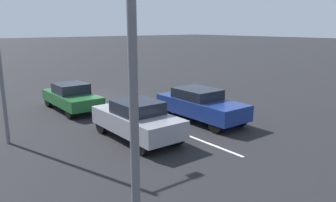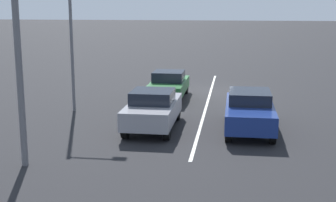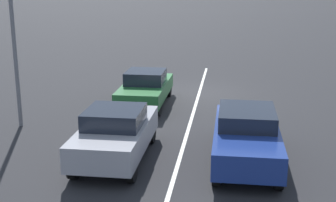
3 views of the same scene
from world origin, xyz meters
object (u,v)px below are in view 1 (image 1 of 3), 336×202
Objects in this scene: car_gray_midlane_front at (137,119)px; car_navy_leftlane_front at (200,104)px; street_lamp_right_shoulder at (2,26)px; car_darkgreen_midlane_second at (72,97)px.

car_gray_midlane_front is 3.77m from car_navy_leftlane_front.
car_navy_leftlane_front is 8.78m from street_lamp_right_shoulder.
car_gray_midlane_front is 0.92× the size of car_navy_leftlane_front.
street_lamp_right_shoulder is (7.69, -2.26, 3.58)m from car_navy_leftlane_front.
car_gray_midlane_front is at bearing 5.36° from car_navy_leftlane_front.
car_navy_leftlane_front is 0.61× the size of street_lamp_right_shoulder.
car_navy_leftlane_front is 1.08× the size of car_darkgreen_midlane_second.
car_darkgreen_midlane_second is at bearing -54.87° from car_navy_leftlane_front.
car_navy_leftlane_front is at bearing 163.65° from street_lamp_right_shoulder.
car_gray_midlane_front is at bearing 146.45° from street_lamp_right_shoulder.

